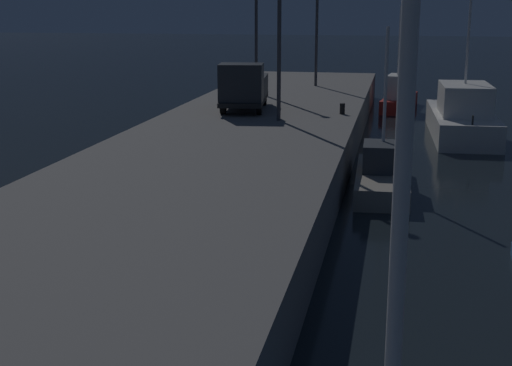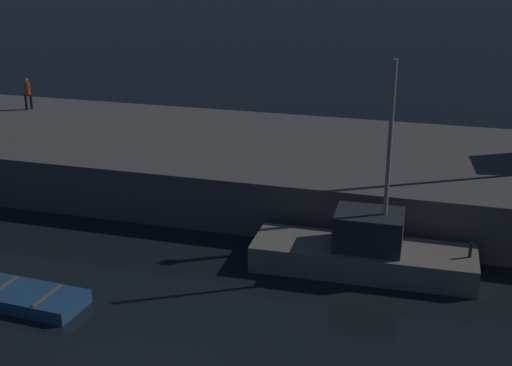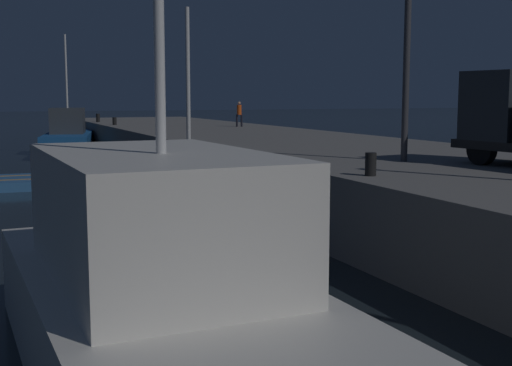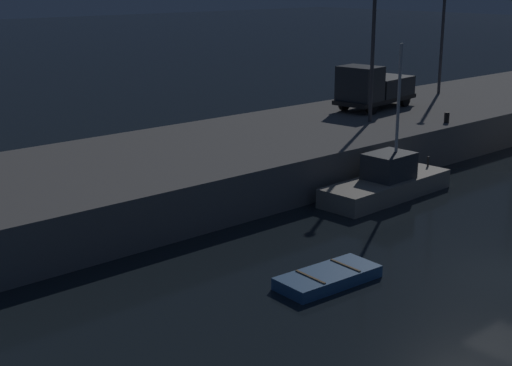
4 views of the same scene
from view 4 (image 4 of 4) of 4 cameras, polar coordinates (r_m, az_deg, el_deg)
pier_quay at (r=35.86m, az=-2.57°, el=1.53°), size 72.22×10.37×2.05m
fishing_trawler_red at (r=34.29m, az=10.01°, el=0.06°), size 7.20×2.38×6.90m
dinghy_orange_near at (r=24.66m, az=5.54°, el=-7.22°), size 3.68×1.73×0.44m
lamp_post_west at (r=40.57m, az=9.02°, el=11.79°), size 0.44×0.44×8.87m
lamp_post_east at (r=51.68m, az=14.21°, el=12.55°), size 0.44×0.44×9.31m
utility_truck at (r=45.05m, az=8.99°, el=7.24°), size 5.90×2.93×2.67m
bollard_west at (r=41.69m, az=14.42°, el=4.89°), size 0.28×0.28×0.58m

